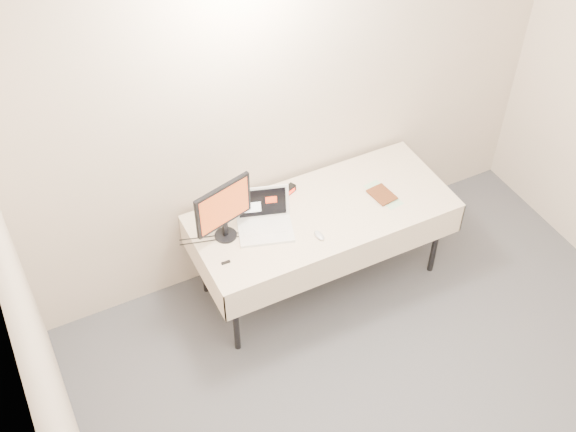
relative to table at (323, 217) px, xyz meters
name	(u,v)px	position (x,y,z in m)	size (l,w,h in m)	color
back_wall	(294,105)	(0.00, 0.45, 0.67)	(4.00, 0.10, 2.70)	beige
table	(323,217)	(0.00, 0.00, 0.00)	(1.86, 0.81, 0.74)	black
laptop	(264,219)	(-0.43, 0.05, 0.12)	(0.44, 0.41, 0.26)	white
monitor	(223,208)	(-0.71, 0.08, 0.32)	(0.42, 0.19, 0.45)	black
book	(375,190)	(0.38, -0.06, 0.16)	(0.14, 0.02, 0.19)	#94441B
alarm_clock	(288,190)	(-0.14, 0.27, 0.09)	(0.13, 0.10, 0.05)	black
clicker	(319,235)	(-0.15, -0.21, 0.07)	(0.05, 0.10, 0.03)	silver
paper_form	(383,195)	(0.47, -0.05, 0.06)	(0.12, 0.31, 0.00)	#AEDAAF
usb_dongle	(226,262)	(-0.80, -0.15, 0.07)	(0.06, 0.02, 0.01)	black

